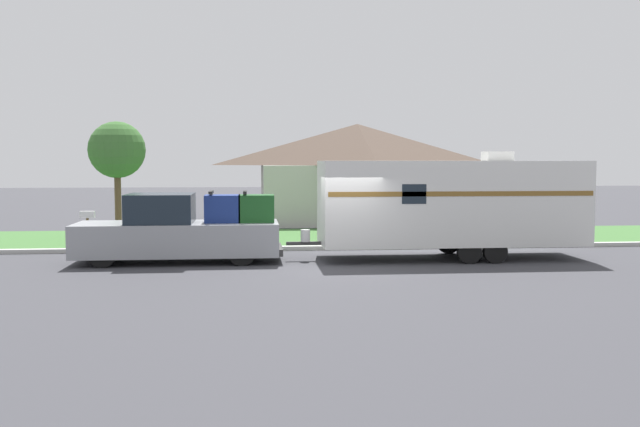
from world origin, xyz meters
TOP-DOWN VIEW (x-y plane):
  - ground_plane at (0.00, 0.00)m, footprint 120.00×120.00m
  - curb_strip at (0.00, 3.75)m, footprint 80.00×0.30m
  - lawn_strip at (0.00, 7.40)m, footprint 80.00×7.00m
  - house_across_street at (2.81, 15.25)m, footprint 10.14×8.15m
  - pickup_truck at (-4.52, 1.31)m, footprint 5.97×2.05m
  - travel_trailer at (3.58, 1.31)m, footprint 8.94×2.49m
  - mailbox at (-7.83, 4.36)m, footprint 0.48×0.20m
  - tree_in_yard at (-7.33, 7.12)m, footprint 2.08×2.08m

SIDE VIEW (x-z plane):
  - ground_plane at x=0.00m, z-range 0.00..0.00m
  - lawn_strip at x=0.00m, z-range 0.00..0.03m
  - curb_strip at x=0.00m, z-range 0.00..0.14m
  - pickup_truck at x=-4.52m, z-range -0.13..1.96m
  - mailbox at x=-7.83m, z-range 0.35..1.66m
  - travel_trailer at x=3.58m, z-range 0.08..3.33m
  - house_across_street at x=2.81m, z-range 0.09..4.86m
  - tree_in_yard at x=-7.33m, z-range 1.13..5.53m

